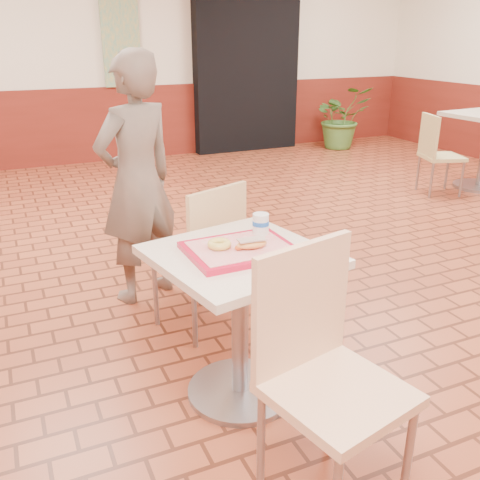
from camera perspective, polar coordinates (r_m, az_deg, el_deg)
name	(u,v)px	position (r m, az deg, el deg)	size (l,w,h in m)	color
room_shell	(410,67)	(3.41, 17.70, 17.14)	(8.01, 10.01, 3.01)	brown
wainscot_band	(392,229)	(3.60, 15.95, 1.15)	(8.00, 10.00, 1.00)	maroon
corridor_doorway	(247,75)	(8.22, 0.70, 17.17)	(1.60, 0.22, 2.20)	black
promo_poster	(121,40)	(7.68, -12.59, 20.14)	(0.50, 0.03, 1.20)	gray
main_table	(240,302)	(2.51, 0.00, -6.59)	(0.72, 0.72, 0.76)	beige
chair_main_front	(323,364)	(2.04, 8.79, -12.89)	(0.55, 0.55, 0.99)	#E9B68C
chair_main_back	(205,252)	(3.09, -3.77, -1.26)	(0.54, 0.54, 0.91)	#E0C186
customer	(137,181)	(3.49, -10.92, 6.18)	(0.59, 0.39, 1.61)	#6E6055
serving_tray	(240,249)	(2.40, 0.00, -1.02)	(0.47, 0.37, 0.03)	#B50D2C
ring_donut	(219,244)	(2.38, -2.23, -0.44)	(0.11, 0.11, 0.03)	#DBBF50
long_john_donut	(251,244)	(2.37, 1.18, -0.42)	(0.15, 0.08, 0.05)	#E38D42
paper_cup	(261,224)	(2.53, 2.22, 1.76)	(0.08, 0.08, 0.10)	silver
chair_second_left	(436,150)	(6.29, 20.23, 8.96)	(0.51, 0.51, 0.87)	#C8BB78
potted_plant	(341,117)	(8.56, 10.75, 12.73)	(0.85, 0.73, 0.94)	#40712D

